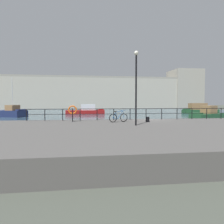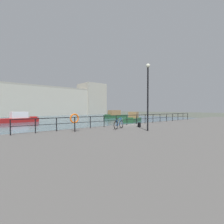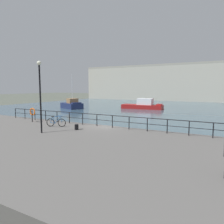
% 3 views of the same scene
% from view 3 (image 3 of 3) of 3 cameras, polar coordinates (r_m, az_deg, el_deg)
% --- Properties ---
extents(ground_plane, '(240.00, 240.00, 0.00)m').
position_cam_3_polar(ground_plane, '(19.90, -1.61, -6.50)').
color(ground_plane, '#4C5147').
extents(water_basin, '(80.00, 60.00, 0.01)m').
position_cam_3_polar(water_basin, '(48.13, 16.97, 0.91)').
color(water_basin, '#385160').
rests_on(water_basin, ground_plane).
extents(quay_promenade, '(56.00, 13.00, 1.05)m').
position_cam_3_polar(quay_promenade, '(14.72, -14.74, -9.30)').
color(quay_promenade, '#565451').
rests_on(quay_promenade, ground_plane).
extents(harbor_building, '(79.10, 11.28, 15.49)m').
position_cam_3_polar(harbor_building, '(75.63, 26.07, 7.09)').
color(harbor_building, '#B2AD9E').
rests_on(harbor_building, ground_plane).
extents(moored_red_daysailer, '(8.68, 3.20, 2.17)m').
position_cam_3_polar(moored_red_daysailer, '(45.52, 8.24, 1.80)').
color(moored_red_daysailer, maroon).
rests_on(moored_red_daysailer, water_basin).
extents(moored_white_yacht, '(5.87, 4.67, 7.16)m').
position_cam_3_polar(moored_white_yacht, '(46.56, -10.54, 1.87)').
color(moored_white_yacht, navy).
rests_on(moored_white_yacht, water_basin).
extents(quay_railing, '(25.08, 0.07, 1.08)m').
position_cam_3_polar(quay_railing, '(18.40, 0.09, -1.90)').
color(quay_railing, black).
rests_on(quay_railing, quay_promenade).
extents(parked_bicycle, '(1.69, 0.66, 0.98)m').
position_cam_3_polar(parked_bicycle, '(19.57, -14.54, -2.63)').
color(parked_bicycle, black).
rests_on(parked_bicycle, quay_promenade).
extents(mooring_bollard, '(0.32, 0.32, 0.44)m').
position_cam_3_polar(mooring_bollard, '(17.82, -9.33, -3.94)').
color(mooring_bollard, black).
rests_on(mooring_bollard, quay_promenade).
extents(life_ring_stand, '(0.75, 0.16, 1.40)m').
position_cam_3_polar(life_ring_stand, '(22.82, -20.23, -0.05)').
color(life_ring_stand, black).
rests_on(life_ring_stand, quay_promenade).
extents(quay_lamp_post, '(0.32, 0.32, 5.36)m').
position_cam_3_polar(quay_lamp_post, '(16.97, -18.45, 5.94)').
color(quay_lamp_post, black).
rests_on(quay_lamp_post, quay_promenade).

